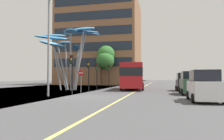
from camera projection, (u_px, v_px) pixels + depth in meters
name	position (u px, v px, depth m)	size (l,w,h in m)	color
ground	(81.00, 97.00, 17.54)	(120.00, 240.00, 0.10)	#4C4C4F
red_bus	(133.00, 75.00, 28.69)	(3.43, 9.84, 3.54)	red
leaf_sculpture	(69.00, 40.00, 27.18)	(8.60, 7.83, 7.99)	#9EA0A5
traffic_light_kerb_near	(72.00, 66.00, 19.83)	(0.28, 0.42, 3.62)	black
traffic_light_kerb_far	(89.00, 69.00, 24.88)	(0.28, 0.42, 3.51)	black
traffic_light_island_mid	(97.00, 70.00, 27.54)	(0.28, 0.42, 3.41)	black
traffic_light_opposite	(109.00, 71.00, 32.94)	(0.28, 0.42, 3.53)	black
car_parked_near	(204.00, 87.00, 14.14)	(1.91, 4.04, 2.05)	silver
car_parked_mid	(191.00, 84.00, 20.07)	(2.06, 4.20, 2.14)	#2D5138
car_parked_far	(185.00, 83.00, 25.48)	(2.01, 3.87, 2.12)	black
street_lamp	(52.00, 32.00, 18.19)	(1.53, 0.44, 8.70)	gray
tree_pavement_near	(106.00, 57.00, 43.10)	(3.60, 4.16, 8.02)	brown
tree_pavement_far	(98.00, 64.00, 49.39)	(4.54, 4.24, 6.66)	brown
no_entry_sign	(81.00, 78.00, 22.58)	(0.60, 0.12, 2.35)	gray
backdrop_building	(101.00, 43.00, 52.23)	(18.02, 14.79, 19.68)	#8E6042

